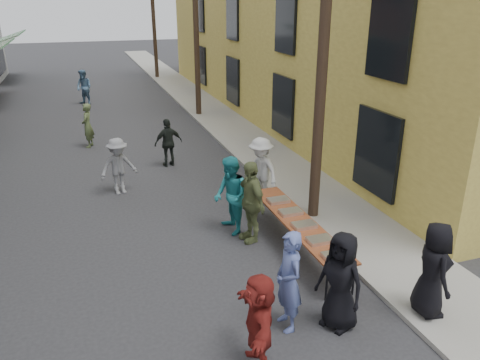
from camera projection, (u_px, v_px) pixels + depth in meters
ground at (172, 323)px, 8.24m from camera, size 120.00×120.00×0.00m
sidewalk at (213, 113)px, 22.95m from camera, size 2.20×60.00×0.10m
building_ochre at (340, 6)px, 22.12m from camera, size 10.00×28.00×10.00m
utility_pole_near at (324, 38)px, 10.55m from camera, size 0.26×0.26×9.00m
utility_pole_mid at (196, 18)px, 21.12m from camera, size 0.26×0.26×9.00m
utility_pole_far at (153, 11)px, 31.69m from camera, size 0.26×0.26×9.00m
serving_table at (298, 222)px, 10.36m from camera, size 0.70×4.00×0.75m
catering_tray_sausage at (336, 256)px, 8.87m from camera, size 0.50×0.33×0.08m
catering_tray_foil_b at (320, 240)px, 9.45m from camera, size 0.50×0.33×0.08m
catering_tray_buns at (304, 225)px, 10.06m from camera, size 0.50×0.33×0.08m
catering_tray_foil_d at (291, 212)px, 10.68m from camera, size 0.50×0.33×0.08m
catering_tray_buns_end at (278, 200)px, 11.30m from camera, size 0.50×0.33×0.08m
condiment_jar_a at (334, 266)px, 8.54m from camera, size 0.07×0.07×0.08m
condiment_jar_b at (331, 263)px, 8.63m from camera, size 0.07×0.07×0.08m
condiment_jar_c at (328, 260)px, 8.72m from camera, size 0.07×0.07×0.08m
cup_stack at (352, 259)px, 8.71m from camera, size 0.08×0.08×0.12m
guest_front_a at (341, 281)px, 7.89m from camera, size 0.88×1.03×1.79m
guest_front_b at (289, 281)px, 7.85m from camera, size 0.44×0.67×1.82m
guest_front_c at (231, 196)px, 11.13m from camera, size 0.77×0.97×1.91m
guest_front_d at (261, 170)px, 12.86m from camera, size 1.09×1.37×1.85m
guest_front_e at (250, 202)px, 10.75m from camera, size 0.63×1.20×1.96m
guest_queue_back at (259, 322)px, 7.02m from camera, size 0.75×1.57×1.62m
server at (433, 270)px, 8.07m from camera, size 0.75×0.97×1.76m
passerby_left at (118, 166)px, 13.44m from camera, size 1.21×0.89×1.67m
passerby_mid at (168, 143)px, 15.68m from camera, size 1.01×0.54×1.63m
passerby_right at (88, 126)px, 17.71m from camera, size 0.56×0.70×1.68m
passerby_far at (84, 87)px, 24.81m from camera, size 1.12×1.12×1.83m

